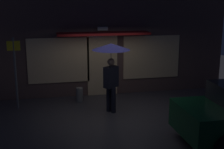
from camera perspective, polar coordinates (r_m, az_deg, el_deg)
ground_plane at (r=9.53m, az=0.58°, el=-7.50°), size 18.00×18.00×0.00m
building_facade at (r=11.27m, az=-1.95°, el=6.75°), size 9.48×1.00×4.22m
person_with_umbrella at (r=9.35m, az=-0.18°, el=3.00°), size 1.15×1.15×2.16m
street_sign_post at (r=10.20m, az=-17.40°, el=0.95°), size 0.40×0.07×2.30m
sidewalk_bollard at (r=10.74m, az=-6.01°, el=-3.73°), size 0.24×0.24×0.49m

